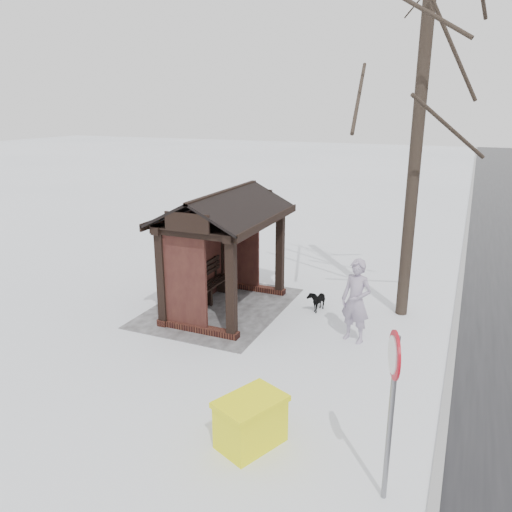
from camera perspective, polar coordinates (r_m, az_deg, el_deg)
The scene contains 9 objects.
ground at distance 13.02m, azimuth -3.40°, elevation -6.03°, with size 120.00×120.00×0.00m, color white.
kerb at distance 11.81m, azimuth 21.56°, elevation -9.71°, with size 120.00×0.15×0.06m, color gray.
trampled_patch at distance 13.10m, azimuth -4.19°, elevation -5.86°, with size 4.20×3.20×0.02m, color gray.
bus_shelter at distance 12.41m, azimuth -4.23°, elevation 3.34°, with size 3.60×2.40×3.09m.
tree_near at distance 12.30m, azimuth 18.72°, elevation 21.16°, with size 3.42×3.42×9.03m.
pedestrian at distance 11.18m, azimuth 11.37°, elevation -5.05°, with size 0.69×0.45×1.89m, color #9E8FA8.
dog at distance 12.92m, azimuth 6.97°, elevation -5.00°, with size 0.30×0.65×0.55m, color black.
grit_bin at distance 8.05m, azimuth -0.61°, elevation -18.38°, with size 1.23×1.07×0.80m.
road_sign at distance 6.63m, azimuth 15.32°, elevation -13.74°, with size 0.60×0.23×2.43m.
Camera 1 is at (10.68, 5.47, 5.04)m, focal length 35.00 mm.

